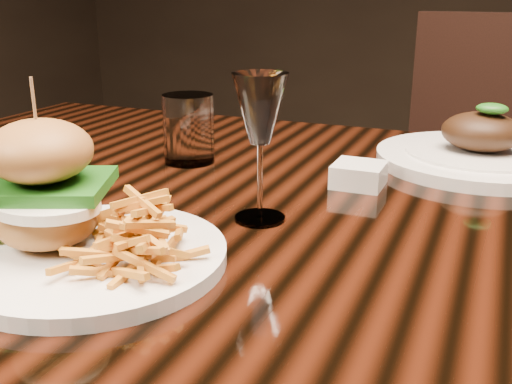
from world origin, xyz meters
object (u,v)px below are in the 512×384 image
at_px(wine_glass, 260,115).
at_px(chair_far, 482,181).
at_px(dining_table, 344,263).
at_px(far_dish, 479,153).
at_px(burger_plate, 85,219).

bearing_deg(wine_glass, chair_far, 77.58).
bearing_deg(dining_table, far_dish, 61.95).
xyz_separation_m(burger_plate, far_dish, (0.33, 0.51, -0.03)).
bearing_deg(far_dish, burger_plate, -122.42).
xyz_separation_m(dining_table, burger_plate, (-0.19, -0.26, 0.12)).
height_order(dining_table, wine_glass, wine_glass).
distance_m(dining_table, far_dish, 0.31).
bearing_deg(chair_far, dining_table, -89.54).
relative_size(burger_plate, wine_glass, 1.53).
bearing_deg(wine_glass, far_dish, 57.46).
relative_size(burger_plate, chair_far, 0.27).
bearing_deg(chair_far, burger_plate, -96.73).
bearing_deg(chair_far, wine_glass, -93.42).
xyz_separation_m(burger_plate, wine_glass, (0.11, 0.17, 0.08)).
height_order(dining_table, burger_plate, burger_plate).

